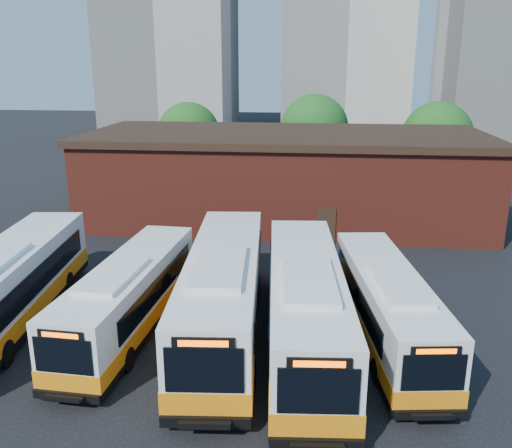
# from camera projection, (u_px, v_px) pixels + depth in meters

# --- Properties ---
(ground) EXTENTS (220.00, 220.00, 0.00)m
(ground) POSITION_uv_depth(u_px,v_px,m) (255.00, 352.00, 21.80)
(ground) COLOR black
(bus_farwest) EXTENTS (4.06, 13.45, 3.62)m
(bus_farwest) POSITION_uv_depth(u_px,v_px,m) (10.00, 289.00, 23.77)
(bus_farwest) COLOR white
(bus_farwest) RESTS_ON ground
(bus_west) EXTENTS (3.06, 11.88, 3.21)m
(bus_west) POSITION_uv_depth(u_px,v_px,m) (130.00, 299.00, 23.26)
(bus_west) COLOR white
(bus_west) RESTS_ON ground
(bus_midwest) EXTENTS (3.98, 14.15, 3.81)m
(bus_midwest) POSITION_uv_depth(u_px,v_px,m) (224.00, 296.00, 22.88)
(bus_midwest) COLOR white
(bus_midwest) RESTS_ON ground
(bus_mideast) EXTENTS (3.82, 13.75, 3.70)m
(bus_mideast) POSITION_uv_depth(u_px,v_px,m) (305.00, 309.00, 21.77)
(bus_mideast) COLOR white
(bus_mideast) RESTS_ON ground
(bus_east) EXTENTS (3.87, 11.80, 3.17)m
(bus_east) POSITION_uv_depth(u_px,v_px,m) (387.00, 309.00, 22.36)
(bus_east) COLOR white
(bus_east) RESTS_ON ground
(transit_worker) EXTENTS (0.65, 0.83, 2.01)m
(transit_worker) POSITION_uv_depth(u_px,v_px,m) (241.00, 394.00, 17.35)
(transit_worker) COLOR black
(transit_worker) RESTS_ON ground
(depot_building) EXTENTS (28.60, 12.60, 6.40)m
(depot_building) POSITION_uv_depth(u_px,v_px,m) (285.00, 175.00, 39.92)
(depot_building) COLOR maroon
(depot_building) RESTS_ON ground
(tree_west) EXTENTS (6.00, 6.00, 7.65)m
(tree_west) POSITION_uv_depth(u_px,v_px,m) (189.00, 134.00, 52.00)
(tree_west) COLOR #382314
(tree_west) RESTS_ON ground
(tree_mid) EXTENTS (6.56, 6.56, 8.36)m
(tree_mid) POSITION_uv_depth(u_px,v_px,m) (314.00, 128.00, 52.52)
(tree_mid) COLOR #382314
(tree_mid) RESTS_ON ground
(tree_east) EXTENTS (6.24, 6.24, 7.96)m
(tree_east) POSITION_uv_depth(u_px,v_px,m) (437.00, 137.00, 48.58)
(tree_east) COLOR #382314
(tree_east) RESTS_ON ground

